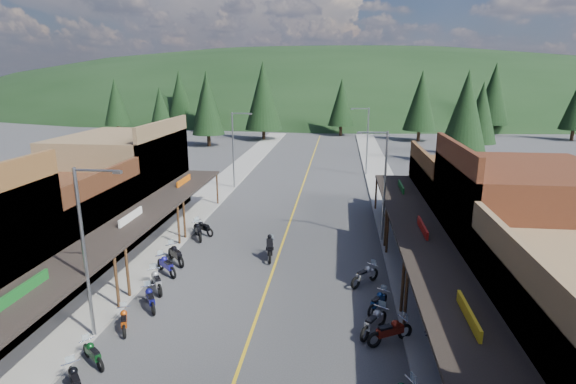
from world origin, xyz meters
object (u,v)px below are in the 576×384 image
(pedestrian_east_a, at_px, (428,319))
(pine_8, at_px, (161,115))
(streetlight_0, at_px, (87,247))
(bike_east_8, at_px, (365,274))
(pine_7, at_px, (180,95))
(shop_east_3, at_px, (468,199))
(bike_west_11, at_px, (203,227))
(shop_west_2, at_px, (55,226))
(bike_west_9, at_px, (176,254))
(pedestrian_east_b, at_px, (388,205))
(bike_west_10, at_px, (198,230))
(pine_0, at_px, (116,102))
(pine_2, at_px, (263,96))
(pine_10, at_px, (207,105))
(pine_11, at_px, (466,111))
(rider_on_bike, at_px, (270,248))
(bike_west_6, at_px, (150,298))
(shop_west_3, at_px, (124,177))
(bike_west_8, at_px, (166,264))
(bike_west_5, at_px, (124,320))
(pine_4, at_px, (421,100))
(streetlight_1, at_px, (234,147))
(bike_west_4, at_px, (93,353))
(shop_east_2, at_px, (517,228))
(bike_east_5, at_px, (390,330))
(streetlight_2, at_px, (383,182))
(bike_east_7, at_px, (378,301))
(pine_9, at_px, (481,113))
(pine_3, at_px, (341,102))
(pine_5, at_px, (494,94))
(streetlight_3, at_px, (366,138))
(bike_west_7, at_px, (156,280))
(bike_west_3, at_px, (75,380))
(pine_1, at_px, (207,96))

(pedestrian_east_a, bearing_deg, pine_8, -148.46)
(streetlight_0, height_order, bike_east_8, streetlight_0)
(pine_7, height_order, pedestrian_east_a, pine_7)
(shop_east_3, distance_m, bike_west_11, 20.30)
(shop_west_2, distance_m, bike_west_9, 7.70)
(pedestrian_east_a, relative_size, pedestrian_east_b, 0.81)
(bike_west_9, height_order, bike_west_10, bike_west_9)
(pine_0, relative_size, pedestrian_east_b, 5.71)
(pine_2, xyz_separation_m, pine_10, (-8.00, -8.00, -1.21))
(pine_11, relative_size, rider_on_bike, 5.12)
(bike_west_6, height_order, bike_west_10, bike_west_10)
(shop_west_3, xyz_separation_m, streetlight_0, (6.83, -17.30, 0.94))
(bike_west_6, bearing_deg, bike_west_8, 66.62)
(shop_west_2, relative_size, rider_on_bike, 4.50)
(bike_west_10, bearing_deg, bike_west_5, -115.36)
(bike_west_8, height_order, pedestrian_east_b, pedestrian_east_b)
(pine_4, bearing_deg, streetlight_1, -123.29)
(bike_west_4, relative_size, rider_on_bike, 0.79)
(pine_0, height_order, pine_10, pine_10)
(pine_0, height_order, bike_west_4, pine_0)
(bike_west_11, bearing_deg, bike_west_5, -145.54)
(shop_east_2, distance_m, pine_8, 52.47)
(bike_east_5, bearing_deg, bike_west_10, -163.33)
(streetlight_2, relative_size, pine_11, 0.65)
(pine_0, bearing_deg, bike_west_8, -61.13)
(bike_west_6, bearing_deg, bike_east_7, -28.05)
(pine_9, height_order, bike_west_8, pine_9)
(shop_west_2, distance_m, pine_3, 66.82)
(shop_west_2, height_order, pine_7, pine_7)
(pine_5, height_order, bike_east_8, pine_5)
(bike_west_10, height_order, bike_east_7, bike_west_10)
(shop_west_2, bearing_deg, pedestrian_east_a, -15.08)
(bike_west_5, bearing_deg, bike_west_11, 65.14)
(shop_east_3, height_order, pine_3, pine_3)
(shop_west_2, height_order, pine_8, pine_8)
(streetlight_3, height_order, pedestrian_east_b, streetlight_3)
(bike_west_8, bearing_deg, pine_5, 12.93)
(bike_east_8, bearing_deg, pine_11, 110.83)
(streetlight_1, distance_m, pine_0, 51.93)
(shop_west_2, height_order, bike_west_5, shop_west_2)
(pedestrian_east_b, bearing_deg, bike_west_7, 49.75)
(bike_west_10, bearing_deg, bike_east_8, -54.12)
(shop_east_2, relative_size, bike_east_5, 4.70)
(streetlight_2, relative_size, bike_west_3, 3.83)
(shop_west_2, bearing_deg, bike_west_8, -6.06)
(bike_west_6, relative_size, bike_west_7, 0.94)
(pine_9, bearing_deg, streetlight_2, -114.74)
(shop_west_3, distance_m, shop_east_2, 29.19)
(pine_5, bearing_deg, shop_west_3, -128.21)
(pine_1, height_order, pine_11, pine_1)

